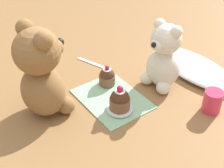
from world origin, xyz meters
The scene contains 10 objects.
ground_plane centered at (0.00, 0.00, 0.00)m, with size 4.00×4.00×0.00m, color olive.
knitted_placemat centered at (0.00, 0.00, 0.00)m, with size 0.22×0.17×0.01m, color #8EBC99.
tulle_cloth centered at (0.04, 0.31, 0.02)m, with size 0.33×0.15×0.03m, color silver.
teddy_bear_cream centered at (0.03, 0.17, 0.10)m, with size 0.12×0.11×0.21m.
teddy_bear_tan centered at (-0.07, -0.18, 0.13)m, with size 0.14×0.14×0.27m.
cupcake_near_cream_bear centered at (-0.07, 0.03, 0.03)m, with size 0.05×0.05×0.07m.
saucer_plate centered at (0.05, -0.01, 0.01)m, with size 0.07×0.07×0.01m, color silver.
cupcake_near_tan_bear centered at (0.05, -0.01, 0.04)m, with size 0.06×0.06×0.08m.
juice_glass centered at (0.20, 0.20, 0.03)m, with size 0.05×0.05×0.07m, color #DB3356.
teaspoon centered at (-0.19, 0.06, 0.00)m, with size 0.14×0.01×0.01m, color silver.
Camera 1 is at (0.58, -0.42, 0.59)m, focal length 50.00 mm.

